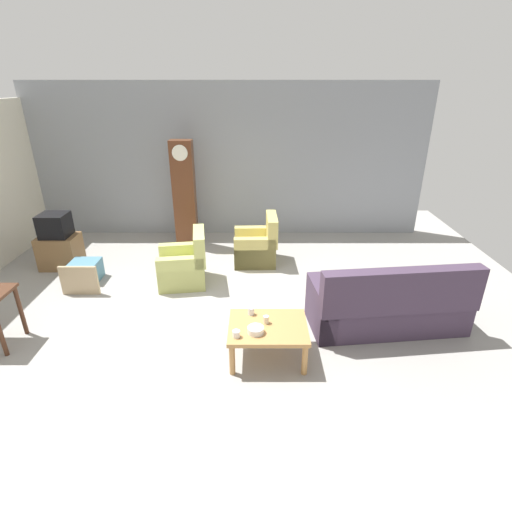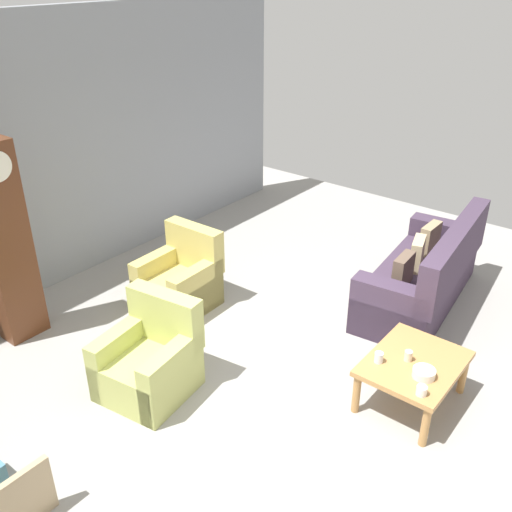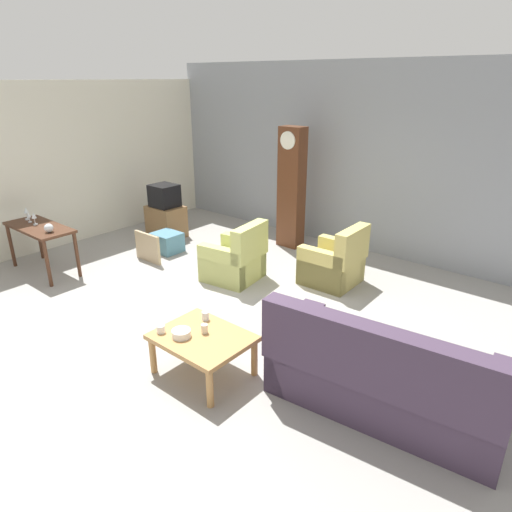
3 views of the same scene
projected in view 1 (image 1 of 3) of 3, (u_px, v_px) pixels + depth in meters
The scene contains 15 objects.
ground_plane at pixel (217, 317), 5.75m from camera, with size 10.40×10.40×0.00m, color #999691.
garage_door_wall at pixel (229, 161), 8.39m from camera, with size 8.40×0.16×3.20m, color gray.
couch_floral at pixel (388, 305), 5.37m from camera, with size 2.18×1.10×1.04m.
armchair_olive_near at pixel (185, 266), 6.62m from camera, with size 0.89×0.86×0.92m.
armchair_olive_far at pixel (257, 247), 7.40m from camera, with size 0.81×0.78×0.92m.
coffee_table_wood at pixel (268, 330), 4.77m from camera, with size 0.96×0.76×0.46m.
grandfather_clock at pixel (184, 194), 7.92m from camera, with size 0.44×0.30×2.15m.
tv_stand_cabinet at pixel (61, 251), 7.21m from camera, with size 0.68×0.52×0.61m, color brown.
tv_crt at pixel (55, 225), 7.00m from camera, with size 0.48×0.44×0.42m, color black.
framed_picture_leaning at pixel (79, 280), 6.27m from camera, with size 0.60×0.05×0.49m, color tan.
storage_box_blue at pixel (86, 271), 6.77m from camera, with size 0.48×0.42×0.35m, color teal.
cup_white_porcelain at pixel (236, 334), 4.52m from camera, with size 0.09×0.09×0.08m, color white.
cup_blue_rimmed at pixel (251, 311), 4.95m from camera, with size 0.08×0.08×0.10m, color silver.
cup_cream_tall at pixel (266, 320), 4.78m from camera, with size 0.07×0.07×0.10m, color beige.
bowl_white_stacked at pixel (256, 330), 4.60m from camera, with size 0.19×0.19×0.08m, color white.
Camera 1 is at (0.58, -4.89, 3.16)m, focal length 27.42 mm.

